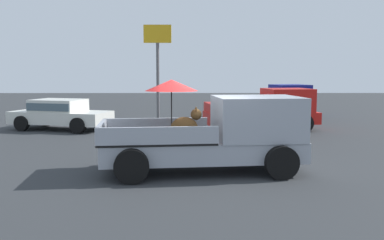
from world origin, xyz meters
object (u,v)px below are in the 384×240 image
at_px(pickup_truck_main, 220,133).
at_px(motel_sign, 158,54).
at_px(pickup_truck_far, 274,101).
at_px(parked_sedan_near, 60,113).
at_px(pickup_truck_red, 265,110).

relative_size(pickup_truck_main, motel_sign, 1.07).
height_order(pickup_truck_far, parked_sedan_near, pickup_truck_far).
relative_size(pickup_truck_main, parked_sedan_near, 1.13).
bearing_deg(parked_sedan_near, motel_sign, 53.82).
bearing_deg(pickup_truck_red, pickup_truck_far, 66.49).
relative_size(pickup_truck_main, pickup_truck_far, 1.03).
bearing_deg(pickup_truck_far, motel_sign, -174.01).
distance_m(pickup_truck_main, pickup_truck_red, 7.99).
xyz_separation_m(parked_sedan_near, motel_sign, (4.07, 3.17, 2.71)).
height_order(pickup_truck_red, motel_sign, motel_sign).
bearing_deg(motel_sign, pickup_truck_far, 19.14).
relative_size(pickup_truck_far, motel_sign, 1.04).
bearing_deg(pickup_truck_red, parked_sedan_near, 170.27).
relative_size(parked_sedan_near, motel_sign, 0.94).
bearing_deg(parked_sedan_near, pickup_truck_red, 14.74).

